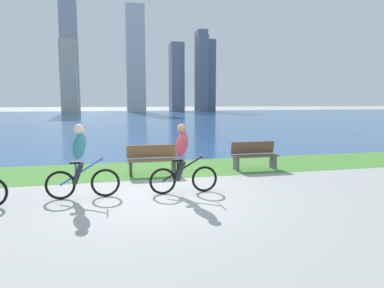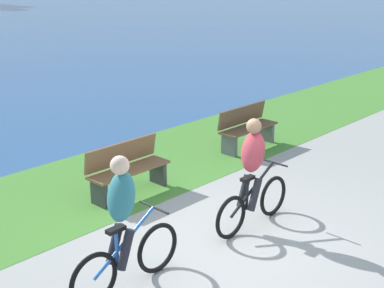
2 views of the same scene
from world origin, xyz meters
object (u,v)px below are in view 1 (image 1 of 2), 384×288
at_px(cyclist_trailing, 81,162).
at_px(bench_far_along_path, 254,156).
at_px(cyclist_lead, 182,159).
at_px(bench_near_path, 152,160).

bearing_deg(cyclist_trailing, bench_far_along_path, 23.17).
relative_size(cyclist_lead, cyclist_trailing, 0.99).
bearing_deg(bench_far_along_path, cyclist_lead, -141.06).
distance_m(cyclist_trailing, bench_near_path, 2.90).
relative_size(cyclist_lead, bench_near_path, 1.12).
xyz_separation_m(cyclist_trailing, bench_far_along_path, (5.23, 2.24, -0.39)).
relative_size(bench_near_path, bench_far_along_path, 1.00).
bearing_deg(cyclist_trailing, bench_near_path, 49.47).
bearing_deg(cyclist_lead, bench_near_path, 101.30).
bearing_deg(bench_far_along_path, bench_near_path, -179.13).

